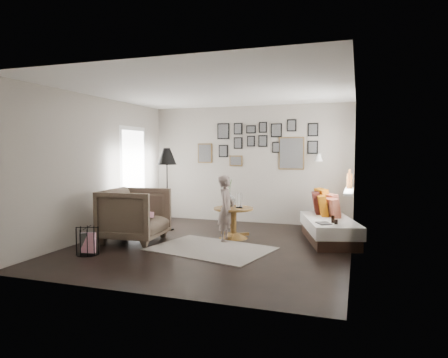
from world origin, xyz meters
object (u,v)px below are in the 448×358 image
(vase, at_px, (230,199))
(child, at_px, (226,209))
(pedestal_table, at_px, (233,224))
(daybed, at_px, (330,225))
(demijohn_small, at_px, (336,238))
(armchair, at_px, (135,215))
(magazine_basket, at_px, (87,241))
(demijohn_large, at_px, (333,235))
(floor_lamp, at_px, (167,159))

(vase, bearing_deg, child, -83.46)
(pedestal_table, xyz_separation_m, daybed, (1.69, 0.41, 0.01))
(demijohn_small, bearing_deg, daybed, 102.98)
(child, bearing_deg, vase, 3.15)
(armchair, height_order, child, child)
(child, bearing_deg, daybed, -71.44)
(armchair, bearing_deg, daybed, -74.68)
(magazine_basket, distance_m, demijohn_small, 3.97)
(magazine_basket, bearing_deg, child, 41.27)
(daybed, distance_m, demijohn_large, 0.51)
(floor_lamp, bearing_deg, child, -22.57)
(child, bearing_deg, demijohn_large, -87.14)
(magazine_basket, bearing_deg, demijohn_large, 25.96)
(pedestal_table, relative_size, demijohn_large, 1.37)
(vase, height_order, armchair, vase)
(vase, bearing_deg, pedestal_table, -14.04)
(armchair, height_order, demijohn_large, armchair)
(vase, bearing_deg, demijohn_small, -6.91)
(armchair, height_order, floor_lamp, floor_lamp)
(daybed, height_order, floor_lamp, floor_lamp)
(armchair, bearing_deg, vase, -66.71)
(daybed, xyz_separation_m, armchair, (-3.28, -1.19, 0.20))
(vase, height_order, demijohn_small, vase)
(vase, distance_m, floor_lamp, 1.62)
(pedestal_table, xyz_separation_m, demijohn_small, (1.83, -0.21, -0.08))
(demijohn_large, height_order, demijohn_small, demijohn_large)
(vase, xyz_separation_m, demijohn_large, (1.85, -0.11, -0.52))
(magazine_basket, height_order, demijohn_small, demijohn_small)
(magazine_basket, xyz_separation_m, demijohn_large, (3.57, 1.74, -0.00))
(demijohn_large, bearing_deg, armchair, -168.42)
(demijohn_large, bearing_deg, pedestal_table, 177.05)
(daybed, relative_size, magazine_basket, 4.51)
(vase, relative_size, armchair, 0.50)
(vase, relative_size, daybed, 0.27)
(demijohn_large, bearing_deg, child, -173.75)
(floor_lamp, relative_size, demijohn_small, 3.47)
(demijohn_small, bearing_deg, armchair, -170.56)
(floor_lamp, bearing_deg, pedestal_table, -11.89)
(daybed, bearing_deg, vase, 176.57)
(armchair, bearing_deg, floor_lamp, -9.26)
(vase, bearing_deg, magazine_basket, -132.91)
(pedestal_table, distance_m, armchair, 1.79)
(vase, height_order, floor_lamp, floor_lamp)
(vase, xyz_separation_m, armchair, (-1.51, -0.80, -0.25))
(pedestal_table, bearing_deg, vase, 165.96)
(armchair, height_order, magazine_basket, armchair)
(pedestal_table, xyz_separation_m, magazine_basket, (-1.80, -1.83, -0.06))
(floor_lamp, xyz_separation_m, child, (1.46, -0.61, -0.85))
(floor_lamp, distance_m, child, 1.79)
(demijohn_large, bearing_deg, vase, 176.56)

